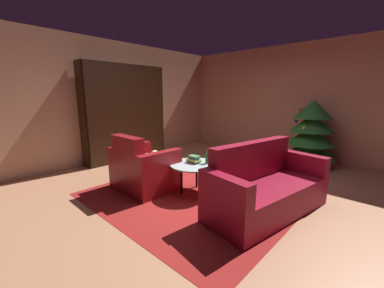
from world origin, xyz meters
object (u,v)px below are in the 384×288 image
book_stack_on_table (194,159)px  armchair_red (143,170)px  bottle_on_table (208,158)px  bookshelf_unit (131,114)px  couch_red (265,189)px  coffee_table (195,166)px  decorated_tree (311,133)px

book_stack_on_table → armchair_red: bearing=-142.2°
book_stack_on_table → bottle_on_table: 0.23m
bookshelf_unit → couch_red: 3.76m
bookshelf_unit → armchair_red: size_ratio=2.24×
couch_red → coffee_table: couch_red is taller
bottle_on_table → decorated_tree: bearing=75.4°
couch_red → bottle_on_table: couch_red is taller
armchair_red → book_stack_on_table: (0.66, 0.51, 0.20)m
bookshelf_unit → armchair_red: bookshelf_unit is taller
armchair_red → bottle_on_table: armchair_red is taller
couch_red → decorated_tree: (-0.28, 2.71, 0.41)m
armchair_red → bottle_on_table: 1.09m
bookshelf_unit → book_stack_on_table: size_ratio=10.22×
armchair_red → decorated_tree: size_ratio=0.70×
bottle_on_table → decorated_tree: size_ratio=0.15×
book_stack_on_table → decorated_tree: (0.89, 2.83, 0.19)m
bookshelf_unit → decorated_tree: (3.39, 2.34, -0.37)m
coffee_table → decorated_tree: decorated_tree is taller
bookshelf_unit → coffee_table: 2.69m
decorated_tree → couch_red: bearing=-84.2°
armchair_red → coffee_table: armchair_red is taller
couch_red → coffee_table: 1.13m
decorated_tree → coffee_table: bearing=-106.2°
book_stack_on_table → decorated_tree: decorated_tree is taller
bookshelf_unit → book_stack_on_table: (2.49, -0.49, -0.57)m
coffee_table → decorated_tree: 3.01m
bookshelf_unit → decorated_tree: size_ratio=1.56×
couch_red → bottle_on_table: (-0.98, 0.00, 0.25)m
couch_red → book_stack_on_table: 1.19m
armchair_red → bottle_on_table: bearing=37.1°
bookshelf_unit → coffee_table: (2.55, -0.53, -0.66)m
book_stack_on_table → couch_red: bearing=6.2°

